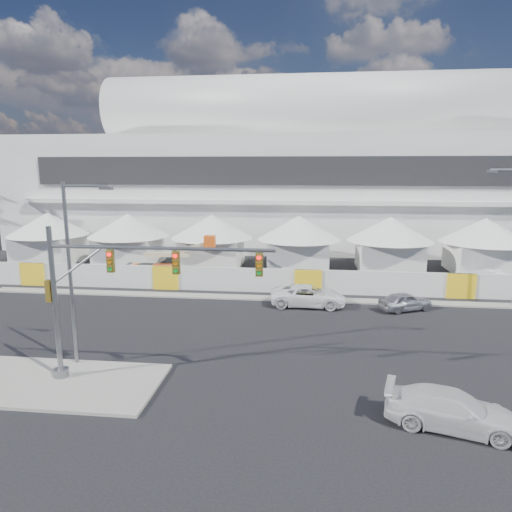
# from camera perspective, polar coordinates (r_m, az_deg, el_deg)

# --- Properties ---
(ground) EXTENTS (160.00, 160.00, 0.00)m
(ground) POSITION_cam_1_polar(r_m,az_deg,el_deg) (24.99, -7.85, -13.21)
(ground) COLOR black
(ground) RESTS_ON ground
(median_island) EXTENTS (10.00, 5.00, 0.15)m
(median_island) POSITION_cam_1_polar(r_m,az_deg,el_deg) (24.61, -23.79, -14.30)
(median_island) COLOR gray
(median_island) RESTS_ON ground
(far_curb) EXTENTS (80.00, 1.20, 0.12)m
(far_curb) POSITION_cam_1_polar(r_m,az_deg,el_deg) (38.69, 27.80, -5.49)
(far_curb) COLOR gray
(far_curb) RESTS_ON ground
(stadium) EXTENTS (80.00, 24.80, 21.98)m
(stadium) POSITION_cam_1_polar(r_m,az_deg,el_deg) (63.61, 9.21, 10.23)
(stadium) COLOR silver
(stadium) RESTS_ON ground
(tent_row) EXTENTS (53.40, 8.40, 5.40)m
(tent_row) POSITION_cam_1_polar(r_m,az_deg,el_deg) (46.88, -0.14, 2.38)
(tent_row) COLOR white
(tent_row) RESTS_ON ground
(hoarding_fence) EXTENTS (70.00, 0.25, 2.00)m
(hoarding_fence) POSITION_cam_1_polar(r_m,az_deg,el_deg) (37.69, 6.53, -3.19)
(hoarding_fence) COLOR silver
(hoarding_fence) RESTS_ON ground
(sedan_silver) EXTENTS (3.07, 4.22, 1.34)m
(sedan_silver) POSITION_cam_1_polar(r_m,az_deg,el_deg) (34.89, 18.15, -5.41)
(sedan_silver) COLOR #ADACB1
(sedan_silver) RESTS_ON ground
(pickup_curb) EXTENTS (2.62, 5.62, 1.56)m
(pickup_curb) POSITION_cam_1_polar(r_m,az_deg,el_deg) (34.41, 6.57, -4.95)
(pickup_curb) COLOR white
(pickup_curb) RESTS_ON ground
(pickup_near) EXTENTS (3.31, 5.55, 1.51)m
(pickup_near) POSITION_cam_1_polar(r_m,az_deg,el_deg) (20.64, 23.34, -17.24)
(pickup_near) COLOR silver
(pickup_near) RESTS_ON ground
(lot_car_a) EXTENTS (3.88, 4.09, 1.38)m
(lot_car_a) POSITION_cam_1_polar(r_m,az_deg,el_deg) (45.08, 27.82, -2.46)
(lot_car_a) COLOR white
(lot_car_a) RESTS_ON ground
(lot_car_b) EXTENTS (1.70, 4.01, 1.35)m
(lot_car_b) POSITION_cam_1_polar(r_m,az_deg,el_deg) (42.83, 27.09, -3.06)
(lot_car_b) COLOR black
(lot_car_b) RESTS_ON ground
(lot_car_c) EXTENTS (2.05, 4.58, 1.31)m
(lot_car_c) POSITION_cam_1_polar(r_m,az_deg,el_deg) (44.13, -13.04, -1.76)
(lot_car_c) COLOR #9F9FA3
(lot_car_c) RESTS_ON ground
(traffic_mast) EXTENTS (10.84, 0.72, 7.41)m
(traffic_mast) POSITION_cam_1_polar(r_m,az_deg,el_deg) (22.57, -18.85, -4.72)
(traffic_mast) COLOR slate
(traffic_mast) RESTS_ON median_island
(streetlight_median) EXTENTS (2.60, 0.26, 9.39)m
(streetlight_median) POSITION_cam_1_polar(r_m,az_deg,el_deg) (24.67, -21.82, -0.70)
(streetlight_median) COLOR slate
(streetlight_median) RESTS_ON median_island
(boom_lift) EXTENTS (8.00, 2.17, 4.02)m
(boom_lift) POSITION_cam_1_polar(r_m,az_deg,el_deg) (43.37, -11.81, -1.35)
(boom_lift) COLOR #EC5816
(boom_lift) RESTS_ON ground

